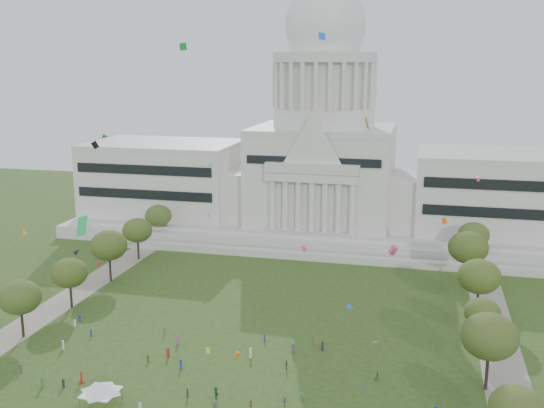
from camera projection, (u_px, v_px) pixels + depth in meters
name	position (u px, v px, depth m)	size (l,w,h in m)	color
capitol	(323.00, 164.00, 204.57)	(160.00, 64.50, 91.30)	beige
path_left	(47.00, 312.00, 141.36)	(8.00, 160.00, 0.04)	gray
path_right	(502.00, 359.00, 119.00)	(8.00, 160.00, 0.04)	gray
row_tree_r_1	(516.00, 408.00, 87.66)	(7.58, 7.58, 10.78)	black
row_tree_l_2	(20.00, 297.00, 126.79)	(8.42, 8.42, 11.97)	black
row_tree_r_2	(490.00, 337.00, 105.89)	(9.55, 9.55, 13.58)	black
row_tree_l_3	(69.00, 273.00, 142.38)	(8.12, 8.12, 11.55)	black
row_tree_r_3	(482.00, 313.00, 122.56)	(7.01, 7.01, 9.98)	black
row_tree_l_4	(109.00, 245.00, 159.66)	(9.29, 9.29, 13.21)	black
row_tree_r_4	(479.00, 276.00, 136.74)	(9.19, 9.19, 13.06)	black
row_tree_l_5	(137.00, 230.00, 177.76)	(8.33, 8.33, 11.85)	black
row_tree_r_5	(468.00, 247.00, 156.00)	(9.82, 9.82, 13.96)	black
row_tree_l_6	(158.00, 216.00, 195.36)	(8.19, 8.19, 11.64)	black
row_tree_r_6	(474.00, 235.00, 172.73)	(8.42, 8.42, 11.97)	black
event_tent	(100.00, 387.00, 102.35)	(7.54, 7.54, 4.10)	#4C4C4C
person_2	(378.00, 376.00, 110.63)	(0.84, 0.52, 1.73)	#33723F
person_3	(302.00, 397.00, 104.05)	(0.98, 0.51, 1.52)	#33723F
person_4	(251.00, 405.00, 101.22)	(1.05, 0.58, 1.80)	olive
person_5	(216.00, 393.00, 104.85)	(1.89, 0.75, 2.04)	#33723F
person_8	(148.00, 359.00, 117.66)	(0.70, 0.43, 1.44)	olive
person_9	(285.00, 401.00, 102.60)	(1.11, 0.57, 1.71)	#4C4C51
person_10	(286.00, 365.00, 114.96)	(1.01, 0.55, 1.72)	#33723F
distant_crowd	(171.00, 360.00, 116.73)	(65.86, 31.01, 1.95)	#4C4C51
kite_swarm	(243.00, 237.00, 103.62)	(91.30, 108.43, 61.94)	#E54C8C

